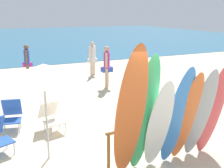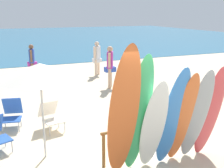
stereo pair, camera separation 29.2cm
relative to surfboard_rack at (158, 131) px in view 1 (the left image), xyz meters
The scene contains 16 objects.
ground 14.01m from the surfboard_rack, 90.00° to the left, with size 60.00×60.00×0.00m, color beige.
ocean_water 31.65m from the surfboard_rack, 90.00° to the left, with size 60.00×40.00×0.02m, color teal.
surfboard_rack is the anchor object (origin of this frame).
surfboard_orange_0 1.40m from the surfboard_rack, 149.47° to the right, with size 0.56×0.06×2.72m, color orange.
surfboard_green_1 1.06m from the surfboard_rack, 143.13° to the right, with size 0.49×0.08×2.49m, color #38B266.
surfboard_white_2 0.78m from the surfboard_rack, 123.82° to the right, with size 0.48×0.08×2.04m, color white.
surfboard_blue_3 0.75m from the surfboard_rack, 85.16° to the right, with size 0.55×0.07×2.23m, color #337AD1.
surfboard_orange_4 0.76m from the surfboard_rack, 60.24° to the right, with size 0.47×0.07×2.12m, color orange.
surfboard_grey_5 0.96m from the surfboard_rack, 40.98° to the right, with size 0.48×0.07×2.17m, color #999EA3.
surfboard_red_6 1.23m from the surfboard_rack, 26.30° to the right, with size 0.56×0.07×2.13m, color #D13D42.
beachgoer_near_rack 5.82m from the surfboard_rack, 77.39° to the left, with size 0.45×0.60×1.74m.
beachgoer_by_water 8.26m from the surfboard_rack, 79.12° to the left, with size 0.46×0.50×1.69m.
beachgoer_photographing 8.56m from the surfboard_rack, 100.44° to the left, with size 0.43×0.61×1.65m.
beach_chair_blue 3.99m from the surfboard_rack, 134.11° to the left, with size 0.63×0.77×0.82m.
beach_chair_striped 2.95m from the surfboard_rack, 128.09° to the left, with size 0.66×0.84×0.79m.
beach_umbrella 2.73m from the surfboard_rack, 158.10° to the left, with size 1.79×1.79×2.09m.
Camera 1 is at (-3.21, -4.59, 3.09)m, focal length 43.96 mm.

